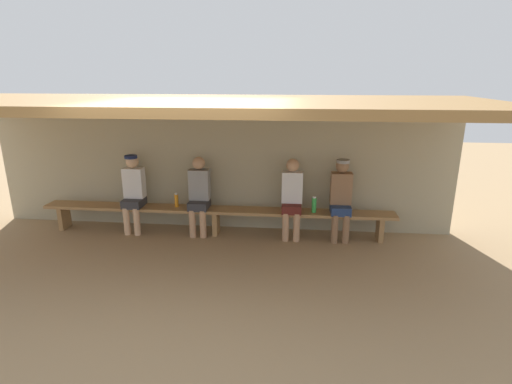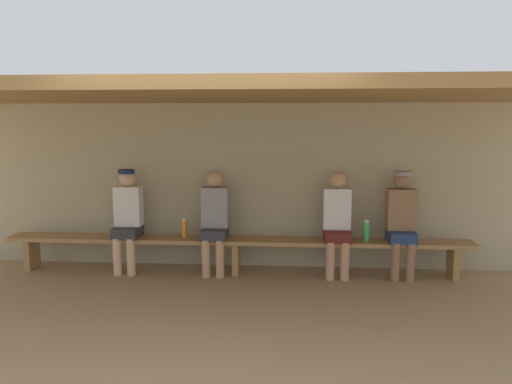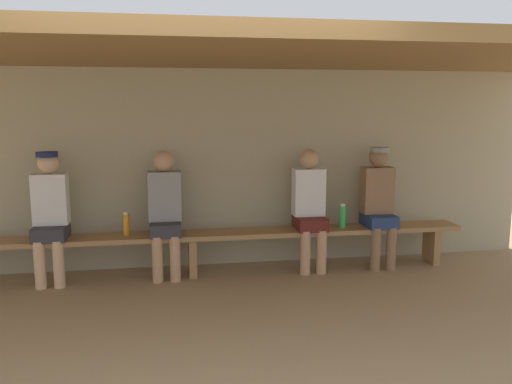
% 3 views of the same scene
% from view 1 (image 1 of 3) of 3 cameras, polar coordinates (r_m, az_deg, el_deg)
% --- Properties ---
extents(ground_plane, '(24.00, 24.00, 0.00)m').
position_cam_1_polar(ground_plane, '(5.59, -8.86, -11.97)').
color(ground_plane, '#9E7F59').
extents(back_wall, '(8.00, 0.20, 2.20)m').
position_cam_1_polar(back_wall, '(7.04, -5.24, 3.75)').
color(back_wall, tan).
rests_on(back_wall, ground).
extents(dugout_roof, '(8.00, 2.80, 0.12)m').
position_cam_1_polar(dugout_roof, '(5.61, -8.10, 12.39)').
color(dugout_roof, olive).
rests_on(dugout_roof, back_wall).
extents(bench, '(6.00, 0.36, 0.46)m').
position_cam_1_polar(bench, '(6.82, -5.79, -2.94)').
color(bench, '#9E7547').
rests_on(bench, ground).
extents(player_rightmost, '(0.34, 0.42, 1.34)m').
position_cam_1_polar(player_rightmost, '(6.77, -8.16, -0.11)').
color(player_rightmost, '#333338').
rests_on(player_rightmost, ground).
extents(player_in_red, '(0.34, 0.42, 1.34)m').
position_cam_1_polar(player_in_red, '(7.13, -17.16, 0.29)').
color(player_in_red, '#333338').
rests_on(player_in_red, ground).
extents(player_with_sunglasses, '(0.34, 0.42, 1.34)m').
position_cam_1_polar(player_with_sunglasses, '(6.58, 5.18, -0.50)').
color(player_with_sunglasses, '#591E19').
rests_on(player_with_sunglasses, ground).
extents(player_near_post, '(0.34, 0.42, 1.34)m').
position_cam_1_polar(player_near_post, '(6.62, 12.09, -0.55)').
color(player_near_post, navy).
rests_on(player_near_post, ground).
extents(water_bottle_clear, '(0.06, 0.06, 0.24)m').
position_cam_1_polar(water_bottle_clear, '(6.95, -11.32, -1.17)').
color(water_bottle_clear, orange).
rests_on(water_bottle_clear, bench).
extents(water_bottle_orange, '(0.08, 0.08, 0.27)m').
position_cam_1_polar(water_bottle_orange, '(6.60, 8.32, -1.83)').
color(water_bottle_orange, green).
rests_on(water_bottle_orange, bench).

